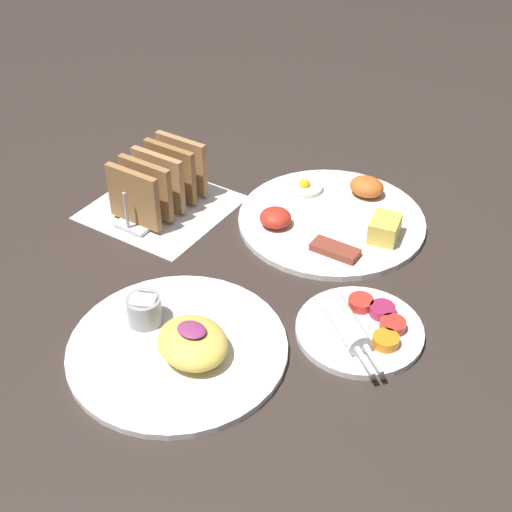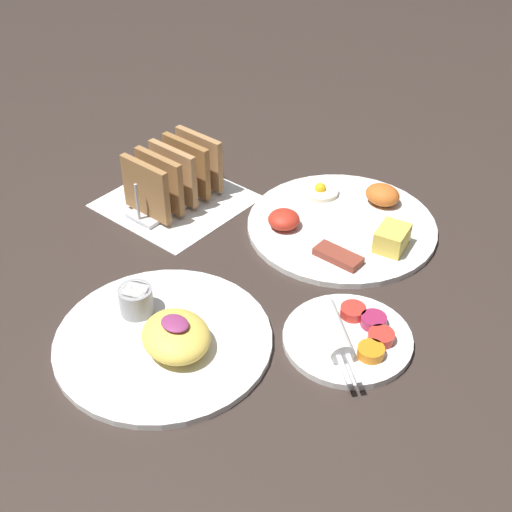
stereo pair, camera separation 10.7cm
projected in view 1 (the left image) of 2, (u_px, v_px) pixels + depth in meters
name	position (u px, v px, depth m)	size (l,w,h in m)	color
ground_plane	(237.00, 276.00, 1.08)	(3.00, 3.00, 0.00)	#332823
napkin_flat	(161.00, 207.00, 1.23)	(0.22, 0.22, 0.00)	white
plate_breakfast	(334.00, 217.00, 1.19)	(0.31, 0.31, 0.05)	white
plate_condiments	(360.00, 327.00, 0.97)	(0.18, 0.18, 0.04)	white
plate_foreground	(179.00, 344.00, 0.95)	(0.30, 0.30, 0.06)	white
toast_rack	(159.00, 182.00, 1.20)	(0.10, 0.18, 0.10)	#B7B7BC
teaspoon	(267.00, 350.00, 0.95)	(0.03, 0.13, 0.01)	silver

